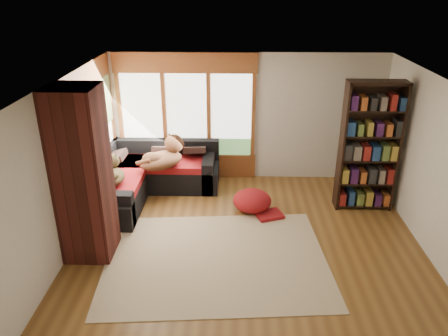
% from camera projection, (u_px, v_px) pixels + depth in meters
% --- Properties ---
extents(floor, '(5.50, 5.50, 0.00)m').
position_uv_depth(floor, '(247.00, 241.00, 7.05)').
color(floor, brown).
rests_on(floor, ground).
extents(ceiling, '(5.50, 5.50, 0.00)m').
position_uv_depth(ceiling, '(251.00, 81.00, 6.00)').
color(ceiling, white).
extents(wall_back, '(5.50, 0.04, 2.60)m').
position_uv_depth(wall_back, '(246.00, 118.00, 8.81)').
color(wall_back, silver).
rests_on(wall_back, ground).
extents(wall_front, '(5.50, 0.04, 2.60)m').
position_uv_depth(wall_front, '(256.00, 271.00, 4.24)').
color(wall_front, silver).
rests_on(wall_front, ground).
extents(wall_left, '(0.04, 5.00, 2.60)m').
position_uv_depth(wall_left, '(67.00, 166.00, 6.59)').
color(wall_left, silver).
rests_on(wall_left, ground).
extents(wall_right, '(0.04, 5.00, 2.60)m').
position_uv_depth(wall_right, '(435.00, 170.00, 6.46)').
color(wall_right, silver).
rests_on(wall_right, ground).
extents(windows_back, '(2.82, 0.10, 1.90)m').
position_uv_depth(windows_back, '(187.00, 115.00, 8.79)').
color(windows_back, brown).
rests_on(windows_back, wall_back).
extents(windows_left, '(0.10, 2.62, 1.90)m').
position_uv_depth(windows_left, '(93.00, 136.00, 7.67)').
color(windows_left, brown).
rests_on(windows_left, wall_left).
extents(roller_blind, '(0.03, 0.72, 0.90)m').
position_uv_depth(roller_blind, '(105.00, 101.00, 8.27)').
color(roller_blind, '#788F55').
rests_on(roller_blind, wall_left).
extents(brick_chimney, '(0.70, 0.70, 2.60)m').
position_uv_depth(brick_chimney, '(83.00, 176.00, 6.26)').
color(brick_chimney, '#471914').
rests_on(brick_chimney, ground).
extents(sectional_sofa, '(2.20, 2.20, 0.80)m').
position_uv_depth(sectional_sofa, '(146.00, 178.00, 8.53)').
color(sectional_sofa, black).
rests_on(sectional_sofa, ground).
extents(area_rug, '(3.49, 2.77, 0.01)m').
position_uv_depth(area_rug, '(216.00, 259.00, 6.60)').
color(area_rug, beige).
rests_on(area_rug, ground).
extents(bookshelf, '(1.01, 0.34, 2.35)m').
position_uv_depth(bookshelf, '(369.00, 147.00, 7.64)').
color(bookshelf, black).
rests_on(bookshelf, ground).
extents(pouf, '(0.78, 0.78, 0.38)m').
position_uv_depth(pouf, '(252.00, 200.00, 7.92)').
color(pouf, '#A01417').
rests_on(pouf, area_rug).
extents(dog_tan, '(1.03, 1.03, 0.51)m').
position_uv_depth(dog_tan, '(164.00, 156.00, 8.26)').
color(dog_tan, brown).
rests_on(dog_tan, sectional_sofa).
extents(dog_brindle, '(0.55, 0.76, 0.39)m').
position_uv_depth(dog_brindle, '(112.00, 174.00, 7.70)').
color(dog_brindle, '#312716').
rests_on(dog_brindle, sectional_sofa).
extents(throw_pillows, '(1.98, 1.68, 0.45)m').
position_uv_depth(throw_pillows, '(149.00, 155.00, 8.39)').
color(throw_pillows, black).
rests_on(throw_pillows, sectional_sofa).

